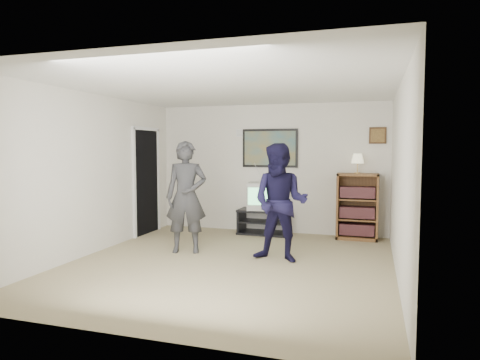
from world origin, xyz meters
The scene contains 13 objects.
room_shell centered at (0.00, 0.35, 1.25)m, with size 4.51×5.00×2.51m.
media_stand centered at (-0.06, 2.23, 0.24)m, with size 0.96×0.55×0.48m.
crt_television centered at (-0.05, 2.23, 0.74)m, with size 0.61×0.52×0.52m, color #A9AAA4, non-canonical shape.
bookshelf centered at (1.68, 2.28, 0.60)m, with size 0.73×0.42×1.19m, color #553419, non-canonical shape.
table_lamp centered at (1.66, 2.31, 1.37)m, with size 0.22×0.22×0.36m, color beige, non-canonical shape.
person_tall centered at (-0.88, 0.47, 0.88)m, with size 0.65×0.42×1.77m, color #2F3032.
person_short centered at (0.66, 0.38, 0.86)m, with size 0.84×0.65×1.72m, color black.
controller_left centered at (-0.84, 0.70, 1.27)m, with size 0.04×0.12×0.04m, color white.
controller_right centered at (0.68, 0.58, 1.09)m, with size 0.04×0.12×0.04m, color white.
poster centered at (0.00, 2.48, 1.65)m, with size 1.10×0.03×0.75m, color black.
air_vent centered at (-0.55, 2.48, 1.95)m, with size 0.28×0.02×0.14m, color white.
small_picture centered at (2.00, 2.48, 1.88)m, with size 0.30×0.03×0.30m, color black.
doorway centered at (-2.23, 1.60, 1.00)m, with size 0.03×0.85×2.00m, color black.
Camera 1 is at (1.93, -5.68, 1.65)m, focal length 32.00 mm.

